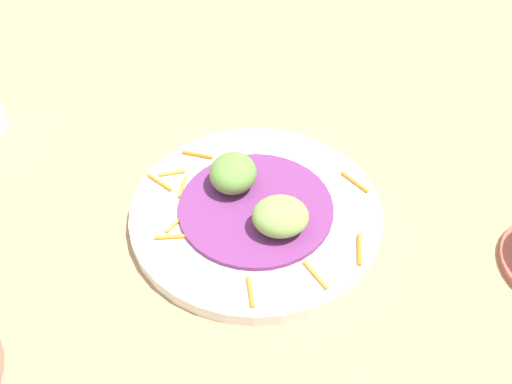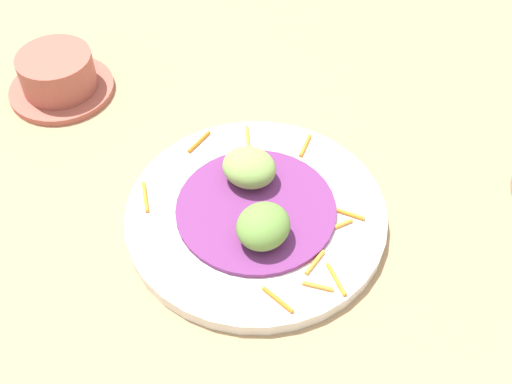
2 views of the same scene
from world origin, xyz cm
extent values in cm
cube|color=tan|center=(0.00, 0.00, 1.00)|extent=(110.00, 110.00, 2.00)
cylinder|color=silver|center=(0.76, -3.94, 2.70)|extent=(25.89, 25.89, 1.40)
cylinder|color=#702D6B|center=(0.76, -3.94, 3.67)|extent=(15.85, 15.85, 0.53)
cylinder|color=orange|center=(9.92, -8.99, 3.60)|extent=(2.83, 1.04, 0.40)
cylinder|color=orange|center=(8.77, -0.20, 3.60)|extent=(3.64, 0.75, 0.40)
cylinder|color=orange|center=(8.58, -6.82, 3.60)|extent=(0.72, 3.07, 0.40)
cylinder|color=orange|center=(9.00, -1.41, 3.60)|extent=(1.48, 1.90, 0.40)
cylinder|color=orange|center=(11.07, -7.53, 3.60)|extent=(3.01, 2.57, 0.40)
cylinder|color=orange|center=(7.45, -11.96, 3.60)|extent=(3.52, 1.28, 0.40)
cylinder|color=orange|center=(-9.70, -7.95, 3.60)|extent=(2.81, 3.12, 0.40)
cylinder|color=orange|center=(-9.25, 1.34, 3.60)|extent=(0.72, 3.68, 0.40)
cylinder|color=orange|center=(1.07, 6.41, 3.60)|extent=(0.90, 3.36, 0.40)
cylinder|color=orange|center=(-4.91, 4.38, 3.60)|extent=(2.34, 3.27, 0.40)
ellipsoid|color=olive|center=(3.17, -6.87, 5.72)|extent=(5.53, 5.89, 3.57)
ellipsoid|color=#84A851|center=(-1.64, -1.01, 5.65)|extent=(5.69, 5.05, 3.44)
camera|label=1|loc=(-0.27, 39.14, 49.88)|focal=43.47mm
camera|label=2|loc=(20.20, -38.75, 52.25)|focal=44.82mm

